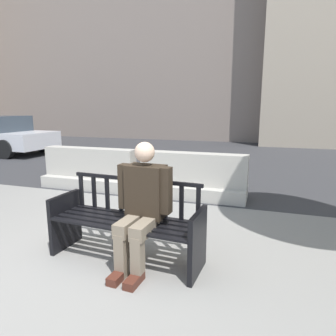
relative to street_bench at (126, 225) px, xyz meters
The scene contains 6 objects.
ground_plane 0.84m from the street_bench, 130.45° to the right, with size 200.00×200.00×0.00m, color gray.
street_asphalt 8.16m from the street_bench, 93.41° to the left, with size 120.00×12.00×0.01m, color #333335.
street_bench is the anchor object (origin of this frame).
seated_person 0.37m from the street_bench, 18.04° to the right, with size 0.59×0.74×1.31m.
jersey_barrier_centre 2.54m from the street_bench, 86.88° to the left, with size 2.00×0.69×0.84m.
jersey_barrier_left 3.28m from the street_bench, 129.21° to the left, with size 2.00×0.69×0.84m.
Camera 1 is at (1.88, -2.23, 1.65)m, focal length 32.00 mm.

